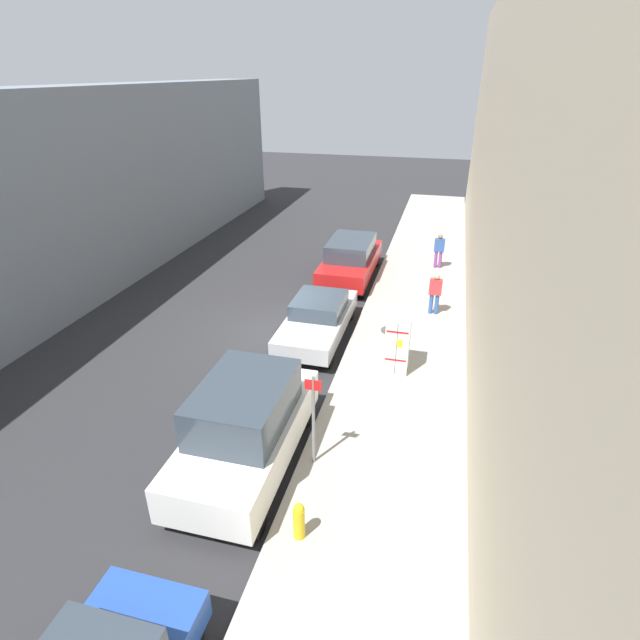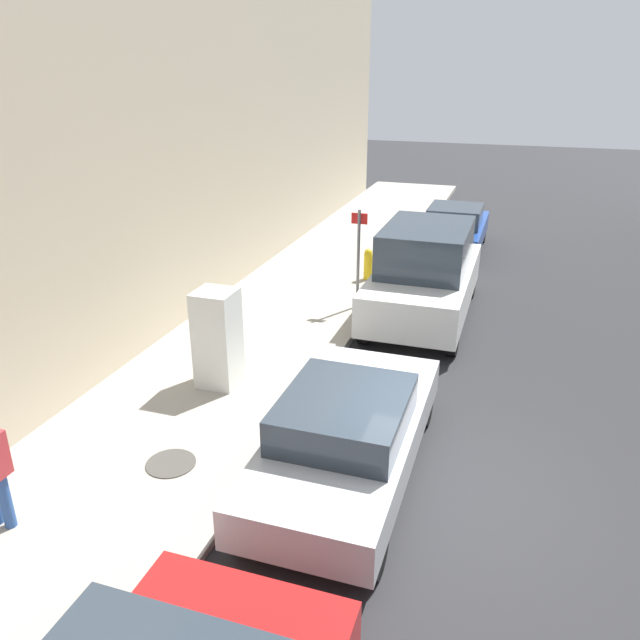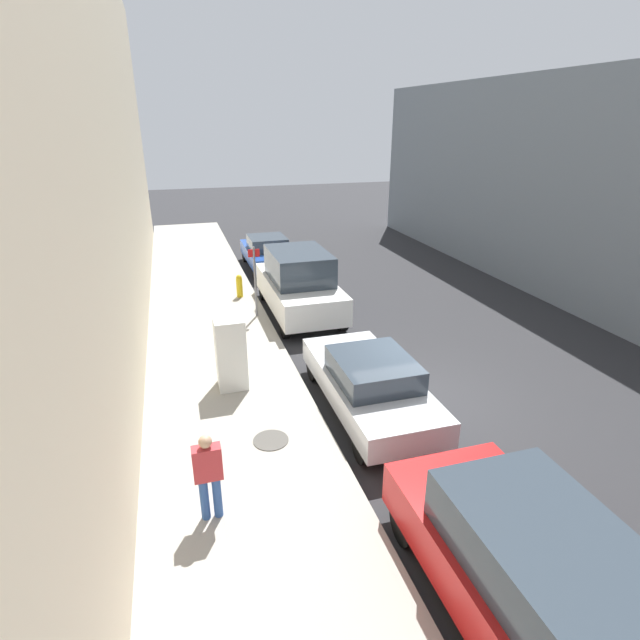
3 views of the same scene
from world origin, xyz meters
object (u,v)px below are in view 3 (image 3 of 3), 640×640
object	(u,v)px
discarded_refrigerator	(231,353)
parked_sedan_silver	(370,382)
parked_hatchback_blue	(267,252)
parked_suv_red	(541,583)
pedestrian_walking_far	(208,472)
fire_hydrant	(239,286)
street_sign_post	(255,278)
parked_van_white	(299,283)

from	to	relation	value
discarded_refrigerator	parked_sedan_silver	size ratio (longest dim) A/B	0.38
parked_hatchback_blue	parked_sedan_silver	bearing A→B (deg)	-90.00
parked_suv_red	discarded_refrigerator	bearing A→B (deg)	111.41
parked_suv_red	parked_sedan_silver	bearing A→B (deg)	90.00
discarded_refrigerator	parked_hatchback_blue	world-z (taller)	discarded_refrigerator
pedestrian_walking_far	parked_sedan_silver	xyz separation A→B (m)	(3.66, 2.46, -0.33)
parked_sedan_silver	fire_hydrant	bearing A→B (deg)	102.22
fire_hydrant	parked_suv_red	bearing A→B (deg)	-82.67
discarded_refrigerator	pedestrian_walking_far	distance (m)	4.21
parked_suv_red	parked_hatchback_blue	size ratio (longest dim) A/B	1.22
street_sign_post	fire_hydrant	distance (m)	2.20
parked_suv_red	pedestrian_walking_far	bearing A→B (deg)	140.45
pedestrian_walking_far	parked_hatchback_blue	distance (m)	14.76
discarded_refrigerator	street_sign_post	xyz separation A→B (m)	(1.33, 4.33, 0.42)
parked_sedan_silver	discarded_refrigerator	bearing A→B (deg)	149.25
discarded_refrigerator	parked_van_white	world-z (taller)	parked_van_white
parked_suv_red	parked_hatchback_blue	xyz separation A→B (m)	(0.00, 17.32, -0.16)
parked_sedan_silver	parked_hatchback_blue	xyz separation A→B (m)	(0.00, 11.84, 0.03)
street_sign_post	parked_sedan_silver	world-z (taller)	street_sign_post
fire_hydrant	parked_hatchback_blue	world-z (taller)	parked_hatchback_blue
discarded_refrigerator	parked_hatchback_blue	xyz separation A→B (m)	(2.80, 10.17, -0.29)
fire_hydrant	parked_hatchback_blue	distance (m)	4.21
parked_suv_red	parked_hatchback_blue	bearing A→B (deg)	90.00
street_sign_post	parked_van_white	xyz separation A→B (m)	(1.47, 0.23, -0.39)
parked_sedan_silver	parked_van_white	distance (m)	6.23
parked_van_white	discarded_refrigerator	bearing A→B (deg)	-121.58
street_sign_post	fire_hydrant	world-z (taller)	street_sign_post
fire_hydrant	parked_van_white	bearing A→B (deg)	-45.77
parked_hatchback_blue	street_sign_post	bearing A→B (deg)	-104.16
discarded_refrigerator	street_sign_post	distance (m)	4.55
pedestrian_walking_far	parked_suv_red	bearing A→B (deg)	-134.06
discarded_refrigerator	parked_van_white	distance (m)	5.35
parked_sedan_silver	parked_hatchback_blue	size ratio (longest dim) A/B	1.13
discarded_refrigerator	parked_sedan_silver	xyz separation A→B (m)	(2.80, -1.67, -0.32)
pedestrian_walking_far	discarded_refrigerator	bearing A→B (deg)	-16.27
fire_hydrant	parked_sedan_silver	world-z (taller)	parked_sedan_silver
discarded_refrigerator	parked_sedan_silver	world-z (taller)	discarded_refrigerator
pedestrian_walking_far	parked_suv_red	xyz separation A→B (m)	(3.66, -3.02, -0.14)
fire_hydrant	parked_suv_red	xyz separation A→B (m)	(1.73, -13.48, 0.31)
parked_sedan_silver	parked_hatchback_blue	world-z (taller)	parked_hatchback_blue
pedestrian_walking_far	parked_sedan_silver	bearing A→B (deg)	-60.64
parked_van_white	parked_hatchback_blue	distance (m)	5.62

